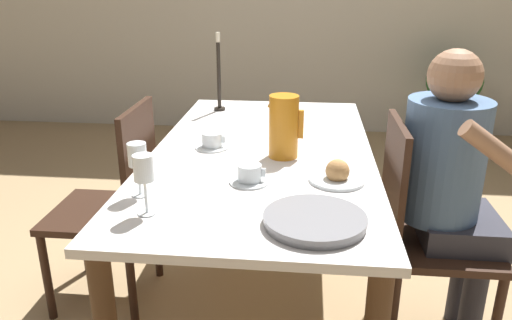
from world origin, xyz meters
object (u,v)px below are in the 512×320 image
(person_seated, at_px, (450,178))
(candlestick_tall, at_px, (219,79))
(bread_plate, at_px, (337,175))
(potted_plant, at_px, (453,90))
(red_pitcher, at_px, (284,126))
(teacup_near_person, at_px, (250,175))
(chair_person_side, at_px, (421,230))
(teacup_across, at_px, (212,141))
(serving_tray, at_px, (315,220))
(wine_glass_juice, at_px, (144,172))
(wine_glass_water, at_px, (137,157))
(chair_opposite, at_px, (116,202))

(person_seated, distance_m, candlestick_tall, 1.29)
(bread_plate, distance_m, potted_plant, 2.85)
(red_pitcher, height_order, teacup_near_person, red_pitcher)
(candlestick_tall, bearing_deg, chair_person_side, -40.88)
(teacup_across, distance_m, bread_plate, 0.59)
(serving_tray, relative_size, potted_plant, 0.37)
(person_seated, relative_size, wine_glass_juice, 6.18)
(teacup_near_person, relative_size, teacup_across, 1.00)
(person_seated, relative_size, wine_glass_water, 6.48)
(wine_glass_juice, bearing_deg, wine_glass_water, 115.99)
(wine_glass_water, distance_m, serving_tray, 0.60)
(teacup_near_person, height_order, teacup_across, same)
(chair_opposite, relative_size, teacup_across, 6.35)
(teacup_near_person, bearing_deg, wine_glass_water, -157.13)
(person_seated, relative_size, bread_plate, 5.98)
(chair_person_side, relative_size, teacup_across, 6.35)
(red_pitcher, bearing_deg, teacup_across, 166.05)
(chair_person_side, xyz_separation_m, wine_glass_water, (-0.99, -0.32, 0.38))
(chair_opposite, xyz_separation_m, bread_plate, (0.93, -0.25, 0.27))
(red_pitcher, xyz_separation_m, teacup_across, (-0.30, 0.07, -0.10))
(person_seated, bearing_deg, serving_tray, -45.84)
(teacup_across, bearing_deg, person_seated, -9.11)
(bread_plate, xyz_separation_m, candlestick_tall, (-0.58, 0.93, 0.14))
(teacup_near_person, distance_m, bread_plate, 0.31)
(person_seated, distance_m, potted_plant, 2.56)
(serving_tray, bearing_deg, bread_plate, 76.59)
(wine_glass_juice, xyz_separation_m, teacup_across, (0.08, 0.63, -0.11))
(teacup_across, height_order, candlestick_tall, candlestick_tall)
(teacup_near_person, bearing_deg, wine_glass_juice, -135.68)
(chair_opposite, height_order, potted_plant, chair_opposite)
(chair_person_side, relative_size, red_pitcher, 3.67)
(red_pitcher, relative_size, wine_glass_water, 1.37)
(chair_person_side, xyz_separation_m, red_pitcher, (-0.55, 0.10, 0.37))
(chair_opposite, height_order, bread_plate, chair_opposite)
(teacup_near_person, bearing_deg, potted_plant, 62.18)
(chair_opposite, relative_size, wine_glass_water, 5.04)
(wine_glass_water, bearing_deg, serving_tray, -14.74)
(red_pitcher, distance_m, candlestick_tall, 0.79)
(red_pitcher, distance_m, teacup_near_person, 0.31)
(serving_tray, bearing_deg, candlestick_tall, 111.51)
(bread_plate, height_order, candlestick_tall, candlestick_tall)
(chair_person_side, height_order, red_pitcher, red_pitcher)
(teacup_near_person, height_order, serving_tray, teacup_near_person)
(teacup_across, distance_m, serving_tray, 0.77)
(person_seated, xyz_separation_m, serving_tray, (-0.51, -0.50, 0.05))
(serving_tray, xyz_separation_m, potted_plant, (1.18, 2.96, -0.24))
(person_seated, bearing_deg, teacup_near_person, -74.65)
(chair_opposite, height_order, teacup_across, chair_opposite)
(wine_glass_juice, bearing_deg, candlestick_tall, 89.71)
(teacup_across, bearing_deg, chair_person_side, -11.91)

